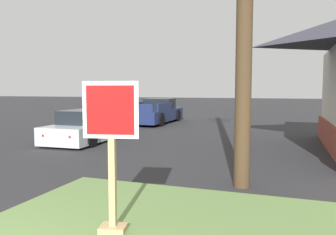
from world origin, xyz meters
TOP-DOWN VIEW (x-y plane):
  - stop_sign at (1.43, 1.87)m, footprint 0.75×0.35m
  - manhole_cover at (0.54, 3.88)m, footprint 0.70×0.70m
  - parked_sedan_silver at (-3.74, 9.41)m, footprint 2.01×4.57m
  - pickup_truck_navy at (-3.90, 17.05)m, footprint 2.17×5.52m

SIDE VIEW (x-z plane):
  - manhole_cover at x=0.54m, z-range 0.00..0.02m
  - parked_sedan_silver at x=-3.74m, z-range -0.08..1.17m
  - pickup_truck_navy at x=-3.90m, z-range -0.12..1.36m
  - stop_sign at x=1.43m, z-range 0.06..2.14m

